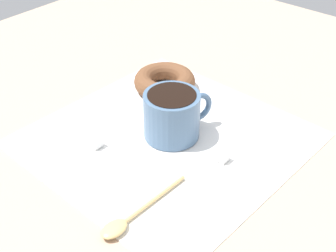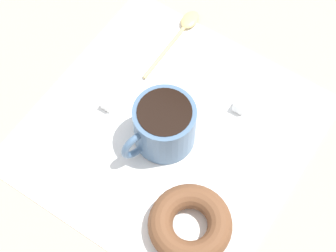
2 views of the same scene
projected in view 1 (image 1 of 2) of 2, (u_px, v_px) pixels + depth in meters
ground_plane at (182, 153)px, 68.31cm from camera, size 120.00×120.00×2.00cm
napkin at (168, 138)px, 69.37cm from camera, size 36.97×36.97×0.30cm
coffee_cup at (173, 114)px, 67.67cm from camera, size 8.21×10.74×7.05cm
donut at (165, 81)px, 79.46cm from camera, size 10.46×10.46×3.11cm
spoon at (127, 219)px, 55.48cm from camera, size 2.50×14.14×0.90cm
sugar_cube at (95, 142)px, 67.06cm from camera, size 1.61×1.61×1.61cm
sugar_cube_extra at (223, 156)px, 64.51cm from camera, size 1.47×1.47×1.47cm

